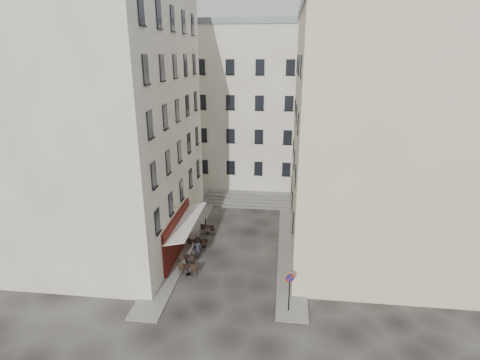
# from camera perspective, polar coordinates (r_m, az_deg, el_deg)

# --- Properties ---
(ground) EXTENTS (90.00, 90.00, 0.00)m
(ground) POSITION_cam_1_polar(r_m,az_deg,el_deg) (29.23, -1.31, -12.81)
(ground) COLOR black
(ground) RESTS_ON ground
(sidewalk_left) EXTENTS (2.00, 22.00, 0.12)m
(sidewalk_left) POSITION_cam_1_polar(r_m,az_deg,el_deg) (33.44, -8.09, -8.56)
(sidewalk_left) COLOR slate
(sidewalk_left) RESTS_ON ground
(sidewalk_right) EXTENTS (2.00, 18.00, 0.12)m
(sidewalk_right) POSITION_cam_1_polar(r_m,az_deg,el_deg) (31.58, 7.71, -10.28)
(sidewalk_right) COLOR slate
(sidewalk_right) RESTS_ON ground
(building_left) EXTENTS (12.20, 16.20, 20.60)m
(building_left) POSITION_cam_1_polar(r_m,az_deg,el_deg) (31.43, -20.19, 8.48)
(building_left) COLOR #BDB1A1
(building_left) RESTS_ON ground
(building_right) EXTENTS (12.20, 14.20, 18.60)m
(building_right) POSITION_cam_1_polar(r_m,az_deg,el_deg) (29.60, 20.24, 5.92)
(building_right) COLOR beige
(building_right) RESTS_ON ground
(building_back) EXTENTS (18.20, 10.20, 18.60)m
(building_back) POSITION_cam_1_polar(r_m,az_deg,el_deg) (44.30, 0.78, 10.97)
(building_back) COLOR #BDB1A1
(building_back) RESTS_ON ground
(cafe_storefront) EXTENTS (1.74, 7.30, 3.50)m
(cafe_storefront) POSITION_cam_1_polar(r_m,az_deg,el_deg) (30.00, -9.34, -8.09)
(cafe_storefront) COLOR #421009
(cafe_storefront) RESTS_ON ground
(stone_steps) EXTENTS (9.00, 3.15, 0.80)m
(stone_steps) POSITION_cam_1_polar(r_m,az_deg,el_deg) (40.25, 1.18, -2.98)
(stone_steps) COLOR #64615F
(stone_steps) RESTS_ON ground
(bollard_near) EXTENTS (0.12, 0.12, 0.98)m
(bollard_near) POSITION_cam_1_polar(r_m,az_deg,el_deg) (28.71, -8.20, -12.43)
(bollard_near) COLOR black
(bollard_near) RESTS_ON ground
(bollard_mid) EXTENTS (0.12, 0.12, 0.98)m
(bollard_mid) POSITION_cam_1_polar(r_m,az_deg,el_deg) (31.65, -6.59, -9.21)
(bollard_mid) COLOR black
(bollard_mid) RESTS_ON ground
(bollard_far) EXTENTS (0.12, 0.12, 0.98)m
(bollard_far) POSITION_cam_1_polar(r_m,az_deg,el_deg) (34.70, -5.28, -6.53)
(bollard_far) COLOR black
(bollard_far) RESTS_ON ground
(no_parking_sign) EXTENTS (0.61, 0.23, 2.80)m
(no_parking_sign) POSITION_cam_1_polar(r_m,az_deg,el_deg) (23.74, 7.56, -15.54)
(no_parking_sign) COLOR black
(no_parking_sign) RESTS_ON ground
(bistro_table_a) EXTENTS (1.40, 0.66, 0.99)m
(bistro_table_a) POSITION_cam_1_polar(r_m,az_deg,el_deg) (28.08, -7.92, -13.24)
(bistro_table_a) COLOR black
(bistro_table_a) RESTS_ON ground
(bistro_table_b) EXTENTS (1.14, 0.54, 0.80)m
(bistro_table_b) POSITION_cam_1_polar(r_m,az_deg,el_deg) (29.43, -8.04, -11.84)
(bistro_table_b) COLOR black
(bistro_table_b) RESTS_ON ground
(bistro_table_c) EXTENTS (1.22, 0.57, 0.86)m
(bistro_table_c) POSITION_cam_1_polar(r_m,az_deg,el_deg) (31.49, -6.92, -9.55)
(bistro_table_c) COLOR black
(bistro_table_c) RESTS_ON ground
(bistro_table_d) EXTENTS (1.18, 0.55, 0.83)m
(bistro_table_d) POSITION_cam_1_polar(r_m,az_deg,el_deg) (31.60, -5.64, -9.43)
(bistro_table_d) COLOR black
(bistro_table_d) RESTS_ON ground
(bistro_table_e) EXTENTS (1.31, 0.61, 0.92)m
(bistro_table_e) POSITION_cam_1_polar(r_m,az_deg,el_deg) (33.68, -4.90, -7.45)
(bistro_table_e) COLOR black
(bistro_table_e) RESTS_ON ground
(pedestrian) EXTENTS (0.65, 0.49, 1.61)m
(pedestrian) POSITION_cam_1_polar(r_m,az_deg,el_deg) (30.02, -6.47, -10.24)
(pedestrian) COLOR #222227
(pedestrian) RESTS_ON ground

